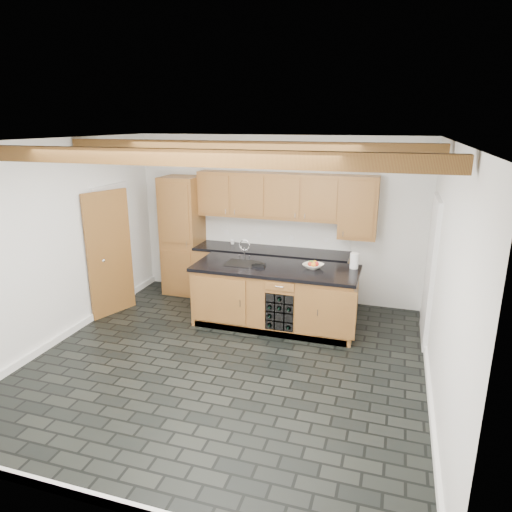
% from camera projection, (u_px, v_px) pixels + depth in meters
% --- Properties ---
extents(ground, '(5.00, 5.00, 0.00)m').
position_uv_depth(ground, '(227.00, 361.00, 5.95)').
color(ground, black).
rests_on(ground, ground).
extents(room_shell, '(5.01, 5.00, 5.00)m').
position_uv_depth(room_shell, '(233.00, 238.00, 6.03)').
color(room_shell, white).
rests_on(room_shell, ground).
extents(back_cabinetry, '(3.65, 0.62, 2.20)m').
position_uv_depth(back_cabinetry, '(252.00, 244.00, 7.83)').
color(back_cabinetry, '#965E30').
rests_on(back_cabinetry, ground).
extents(island, '(2.48, 0.96, 0.93)m').
position_uv_depth(island, '(275.00, 296.00, 6.91)').
color(island, '#965E30').
rests_on(island, ground).
extents(faucet, '(0.45, 0.40, 0.34)m').
position_uv_depth(faucet, '(242.00, 261.00, 6.97)').
color(faucet, black).
rests_on(faucet, island).
extents(kitchen_scale, '(0.19, 0.13, 0.06)m').
position_uv_depth(kitchen_scale, '(259.00, 264.00, 6.81)').
color(kitchen_scale, black).
rests_on(kitchen_scale, island).
extents(fruit_bowl, '(0.37, 0.37, 0.07)m').
position_uv_depth(fruit_bowl, '(313.00, 266.00, 6.71)').
color(fruit_bowl, white).
rests_on(fruit_bowl, island).
extents(fruit_cluster, '(0.16, 0.17, 0.07)m').
position_uv_depth(fruit_cluster, '(313.00, 264.00, 6.70)').
color(fruit_cluster, red).
rests_on(fruit_cluster, fruit_bowl).
extents(paper_towel, '(0.13, 0.13, 0.23)m').
position_uv_depth(paper_towel, '(354.00, 261.00, 6.69)').
color(paper_towel, white).
rests_on(paper_towel, island).
extents(mug, '(0.11, 0.11, 0.08)m').
position_uv_depth(mug, '(233.00, 242.00, 8.03)').
color(mug, white).
rests_on(mug, back_cabinetry).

